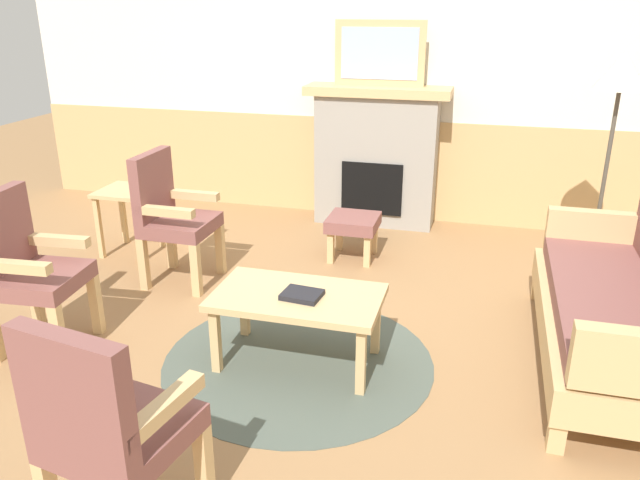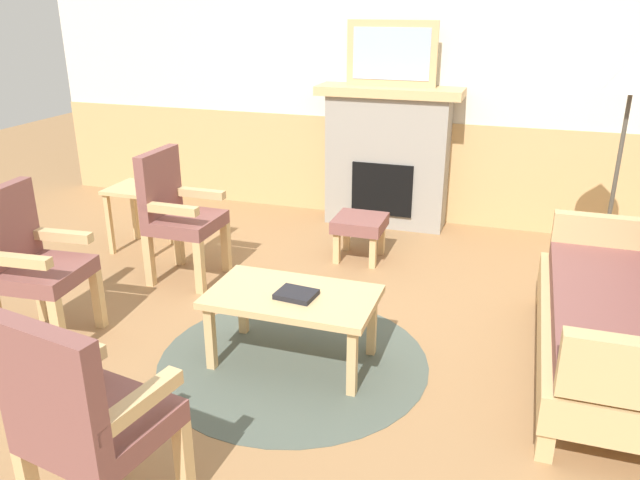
{
  "view_description": "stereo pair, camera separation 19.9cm",
  "coord_description": "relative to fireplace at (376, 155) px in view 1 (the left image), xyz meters",
  "views": [
    {
      "loc": [
        0.99,
        -3.3,
        2.01
      ],
      "look_at": [
        0.0,
        0.35,
        0.55
      ],
      "focal_mm": 35.23,
      "sensor_mm": 36.0,
      "label": 1
    },
    {
      "loc": [
        1.18,
        -3.25,
        2.01
      ],
      "look_at": [
        0.0,
        0.35,
        0.55
      ],
      "focal_mm": 35.23,
      "sensor_mm": 36.0,
      "label": 2
    }
  ],
  "objects": [
    {
      "name": "ground_plane",
      "position": [
        0.0,
        -2.35,
        -0.65
      ],
      "size": [
        14.0,
        14.0,
        0.0
      ],
      "primitive_type": "plane",
      "color": "#997047"
    },
    {
      "name": "wall_back",
      "position": [
        0.0,
        0.25,
        0.66
      ],
      "size": [
        7.2,
        0.14,
        2.7
      ],
      "color": "silver",
      "rests_on": "ground_plane"
    },
    {
      "name": "fireplace",
      "position": [
        0.0,
        0.0,
        0.0
      ],
      "size": [
        1.3,
        0.44,
        1.28
      ],
      "color": "gray",
      "rests_on": "ground_plane"
    },
    {
      "name": "framed_picture",
      "position": [
        0.0,
        0.0,
        0.91
      ],
      "size": [
        0.8,
        0.04,
        0.56
      ],
      "color": "tan",
      "rests_on": "fireplace"
    },
    {
      "name": "couch",
      "position": [
        1.78,
        -2.17,
        -0.26
      ],
      "size": [
        0.7,
        1.8,
        0.98
      ],
      "color": "tan",
      "rests_on": "ground_plane"
    },
    {
      "name": "coffee_table",
      "position": [
        0.03,
        -2.58,
        -0.27
      ],
      "size": [
        0.96,
        0.56,
        0.44
      ],
      "color": "tan",
      "rests_on": "ground_plane"
    },
    {
      "name": "round_rug",
      "position": [
        0.03,
        -2.58,
        -0.65
      ],
      "size": [
        1.6,
        1.6,
        0.01
      ],
      "primitive_type": "cylinder",
      "color": "#4C564C",
      "rests_on": "ground_plane"
    },
    {
      "name": "book_on_table",
      "position": [
        0.06,
        -2.61,
        -0.2
      ],
      "size": [
        0.23,
        0.19,
        0.03
      ],
      "primitive_type": "cube",
      "rotation": [
        0.0,
        0.0,
        -0.1
      ],
      "color": "black",
      "rests_on": "coffee_table"
    },
    {
      "name": "footstool",
      "position": [
        -0.01,
        -0.94,
        -0.37
      ],
      "size": [
        0.4,
        0.4,
        0.36
      ],
      "color": "tan",
      "rests_on": "ground_plane"
    },
    {
      "name": "armchair_near_fireplace",
      "position": [
        -1.22,
        -1.72,
        -0.11
      ],
      "size": [
        0.48,
        0.48,
        0.98
      ],
      "color": "tan",
      "rests_on": "ground_plane"
    },
    {
      "name": "armchair_by_window_left",
      "position": [
        -1.58,
        -2.82,
        -0.11
      ],
      "size": [
        0.52,
        0.52,
        0.98
      ],
      "color": "tan",
      "rests_on": "ground_plane"
    },
    {
      "name": "armchair_front_left",
      "position": [
        -0.27,
        -4.0,
        -0.11
      ],
      "size": [
        0.55,
        0.55,
        0.98
      ],
      "color": "tan",
      "rests_on": "ground_plane"
    },
    {
      "name": "side_table",
      "position": [
        -1.83,
        -1.3,
        -0.22
      ],
      "size": [
        0.44,
        0.44,
        0.55
      ],
      "color": "tan",
      "rests_on": "ground_plane"
    },
    {
      "name": "floor_lamp_by_couch",
      "position": [
        1.82,
        -0.9,
        0.8
      ],
      "size": [
        0.36,
        0.36,
        1.68
      ],
      "color": "#332D28",
      "rests_on": "ground_plane"
    }
  ]
}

